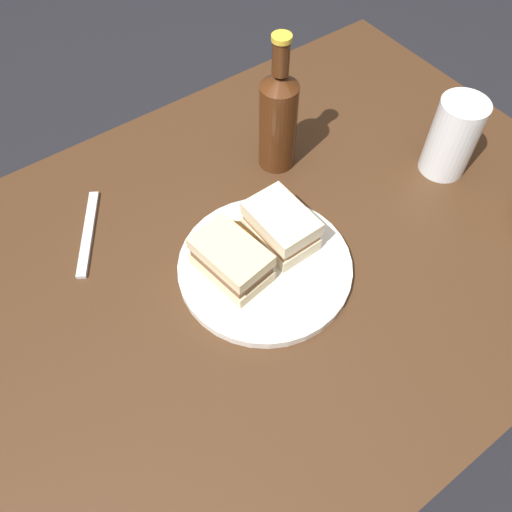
# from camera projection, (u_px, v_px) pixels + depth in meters

# --- Properties ---
(ground_plane) EXTENTS (6.00, 6.00, 0.00)m
(ground_plane) POSITION_uv_depth(u_px,v_px,m) (251.00, 408.00, 1.43)
(ground_plane) COLOR black
(dining_table) EXTENTS (1.28, 0.84, 0.72)m
(dining_table) POSITION_uv_depth(u_px,v_px,m) (250.00, 354.00, 1.13)
(dining_table) COLOR #422816
(dining_table) RESTS_ON ground
(plate) EXTENTS (0.28, 0.28, 0.02)m
(plate) POSITION_uv_depth(u_px,v_px,m) (265.00, 267.00, 0.83)
(plate) COLOR silver
(plate) RESTS_ON dining_table
(sandwich_half_left) EXTENTS (0.08, 0.11, 0.07)m
(sandwich_half_left) POSITION_uv_depth(u_px,v_px,m) (283.00, 228.00, 0.82)
(sandwich_half_left) COLOR beige
(sandwich_half_left) RESTS_ON plate
(sandwich_half_right) EXTENTS (0.09, 0.13, 0.06)m
(sandwich_half_right) POSITION_uv_depth(u_px,v_px,m) (231.00, 260.00, 0.78)
(sandwich_half_right) COLOR beige
(sandwich_half_right) RESTS_ON plate
(potato_wedge_front) EXTENTS (0.04, 0.05, 0.02)m
(potato_wedge_front) POSITION_uv_depth(u_px,v_px,m) (234.00, 258.00, 0.82)
(potato_wedge_front) COLOR #AD702D
(potato_wedge_front) RESTS_ON plate
(potato_wedge_middle) EXTENTS (0.05, 0.04, 0.02)m
(potato_wedge_middle) POSITION_uv_depth(u_px,v_px,m) (244.00, 238.00, 0.84)
(potato_wedge_middle) COLOR #B77F33
(potato_wedge_middle) RESTS_ON plate
(potato_wedge_back) EXTENTS (0.02, 0.04, 0.02)m
(potato_wedge_back) POSITION_uv_depth(u_px,v_px,m) (248.00, 244.00, 0.83)
(potato_wedge_back) COLOR #AD702D
(potato_wedge_back) RESTS_ON plate
(potato_wedge_left_edge) EXTENTS (0.04, 0.04, 0.02)m
(potato_wedge_left_edge) POSITION_uv_depth(u_px,v_px,m) (242.00, 229.00, 0.85)
(potato_wedge_left_edge) COLOR #AD702D
(potato_wedge_left_edge) RESTS_ON plate
(potato_wedge_right_edge) EXTENTS (0.04, 0.03, 0.02)m
(potato_wedge_right_edge) POSITION_uv_depth(u_px,v_px,m) (265.00, 225.00, 0.85)
(potato_wedge_right_edge) COLOR #B77F33
(potato_wedge_right_edge) RESTS_ON plate
(pint_glass) EXTENTS (0.08, 0.08, 0.15)m
(pint_glass) POSITION_uv_depth(u_px,v_px,m) (451.00, 141.00, 0.91)
(pint_glass) COLOR white
(pint_glass) RESTS_ON dining_table
(cider_bottle) EXTENTS (0.07, 0.07, 0.26)m
(cider_bottle) POSITION_uv_depth(u_px,v_px,m) (278.00, 118.00, 0.89)
(cider_bottle) COLOR #47230F
(cider_bottle) RESTS_ON dining_table
(fork) EXTENTS (0.11, 0.16, 0.01)m
(fork) POSITION_uv_depth(u_px,v_px,m) (88.00, 233.00, 0.87)
(fork) COLOR silver
(fork) RESTS_ON dining_table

